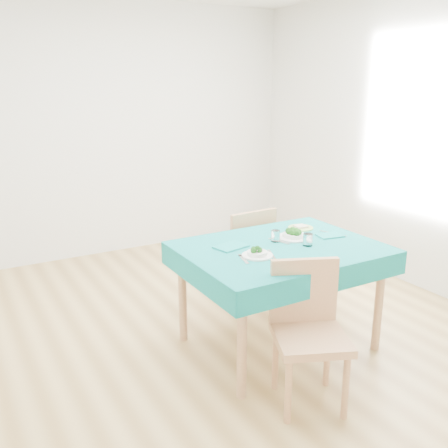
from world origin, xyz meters
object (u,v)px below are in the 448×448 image
bowl_near (257,252)px  chair_far (240,241)px  table (279,297)px  bowl_far (294,233)px  chair_near (311,325)px  side_plate (301,228)px

bowl_near → chair_far: bearing=64.8°
table → chair_far: chair_far is taller
bowl_near → bowl_far: (0.45, 0.20, 0.01)m
bowl_far → chair_far: bearing=92.3°
bowl_far → chair_near: bearing=-120.5°
table → side_plate: 0.62m
chair_far → side_plate: bearing=110.5°
bowl_far → side_plate: 0.27m
chair_far → bowl_far: bearing=88.8°
chair_near → bowl_far: size_ratio=4.18×
chair_near → bowl_far: bearing=82.9°
chair_near → bowl_near: size_ratio=5.06×
table → side_plate: size_ratio=7.00×
chair_far → side_plate: 0.61m
bowl_far → side_plate: bearing=40.5°
chair_near → chair_far: (0.42, 1.46, 0.03)m
chair_far → table: bearing=75.0°
table → side_plate: (0.40, 0.28, 0.38)m
chair_near → chair_far: size_ratio=0.94×
table → chair_far: (0.16, 0.80, 0.17)m
chair_near → side_plate: (0.65, 0.93, 0.25)m
chair_far → side_plate: size_ratio=5.67×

